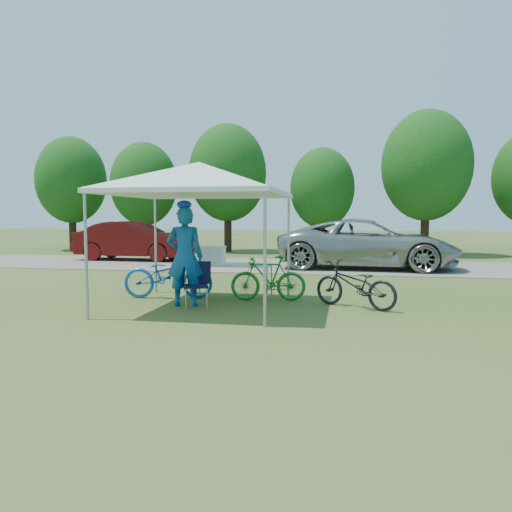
{
  "coord_description": "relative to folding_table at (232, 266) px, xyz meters",
  "views": [
    {
      "loc": [
        2.79,
        -9.05,
        1.73
      ],
      "look_at": [
        0.7,
        2.0,
        0.82
      ],
      "focal_mm": 35.0,
      "sensor_mm": 36.0,
      "label": 1
    }
  ],
  "objects": [
    {
      "name": "canopy",
      "position": [
        -0.32,
        -1.23,
        1.99
      ],
      "size": [
        4.53,
        4.53,
        3.0
      ],
      "color": "#A5A5AA",
      "rests_on": "ground"
    },
    {
      "name": "ice_cream_cup",
      "position": [
        0.41,
        -0.05,
        0.07
      ],
      "size": [
        0.08,
        0.08,
        0.06
      ],
      "primitive_type": "cylinder",
      "color": "gold",
      "rests_on": "folding_table"
    },
    {
      "name": "folding_table",
      "position": [
        0.0,
        0.0,
        0.0
      ],
      "size": [
        1.72,
        0.72,
        0.71
      ],
      "color": "white",
      "rests_on": "ground"
    },
    {
      "name": "bike_blue",
      "position": [
        -1.26,
        -0.43,
        -0.17
      ],
      "size": [
        1.94,
        0.91,
        0.98
      ],
      "primitive_type": "imported",
      "rotation": [
        0.0,
        0.0,
        1.71
      ],
      "color": "#1453B1",
      "rests_on": "ground"
    },
    {
      "name": "sedan",
      "position": [
        -5.73,
        7.75,
        0.1
      ],
      "size": [
        4.59,
        1.76,
        1.49
      ],
      "primitive_type": "imported",
      "rotation": [
        0.0,
        0.0,
        1.53
      ],
      "color": "#4E0D0D",
      "rests_on": "gravel_strip"
    },
    {
      "name": "treeline",
      "position": [
        -0.61,
        12.82,
        2.87
      ],
      "size": [
        24.89,
        4.28,
        6.3
      ],
      "color": "#382314",
      "rests_on": "ground"
    },
    {
      "name": "cooler",
      "position": [
        -0.42,
        0.0,
        0.23
      ],
      "size": [
        0.52,
        0.35,
        0.38
      ],
      "color": "white",
      "rests_on": "folding_table"
    },
    {
      "name": "bike_dark",
      "position": [
        2.57,
        -0.83,
        -0.22
      ],
      "size": [
        1.75,
        1.33,
        0.88
      ],
      "primitive_type": "imported",
      "rotation": [
        0.0,
        0.0,
        -2.08
      ],
      "color": "black",
      "rests_on": "ground"
    },
    {
      "name": "gravel_strip",
      "position": [
        -0.32,
        6.77,
        -0.65
      ],
      "size": [
        24.0,
        5.0,
        0.02
      ],
      "primitive_type": "cube",
      "color": "gray",
      "rests_on": "ground"
    },
    {
      "name": "folding_chair",
      "position": [
        -0.36,
        -1.25,
        -0.16
      ],
      "size": [
        0.55,
        0.58,
        0.86
      ],
      "rotation": [
        0.0,
        0.0,
        0.32
      ],
      "color": "black",
      "rests_on": "ground"
    },
    {
      "name": "minivan",
      "position": [
        3.04,
        6.33,
        0.16
      ],
      "size": [
        5.88,
        2.92,
        1.6
      ],
      "primitive_type": "imported",
      "rotation": [
        0.0,
        0.0,
        1.52
      ],
      "color": "#A3A39E",
      "rests_on": "gravel_strip"
    },
    {
      "name": "bike_green",
      "position": [
        0.84,
        -0.32,
        -0.21
      ],
      "size": [
        1.57,
        0.63,
        0.92
      ],
      "primitive_type": "imported",
      "rotation": [
        0.0,
        0.0,
        -1.44
      ],
      "color": "#176A20",
      "rests_on": "ground"
    },
    {
      "name": "ground",
      "position": [
        -0.32,
        -1.23,
        -0.66
      ],
      "size": [
        100.0,
        100.0,
        0.0
      ],
      "primitive_type": "plane",
      "color": "#2D5119",
      "rests_on": "ground"
    },
    {
      "name": "cyclist",
      "position": [
        -0.62,
        -1.22,
        0.29
      ],
      "size": [
        0.77,
        0.58,
        1.9
      ],
      "primitive_type": "imported",
      "rotation": [
        0.0,
        0.0,
        3.33
      ],
      "color": "#124D95",
      "rests_on": "ground"
    }
  ]
}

